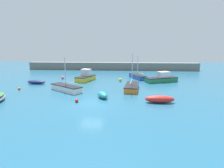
{
  "coord_description": "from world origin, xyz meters",
  "views": [
    {
      "loc": [
        3.71,
        -18.5,
        6.06
      ],
      "look_at": [
        1.71,
        8.1,
        0.56
      ],
      "focal_mm": 28.0,
      "sensor_mm": 36.0,
      "label": 1
    }
  ],
  "objects": [
    {
      "name": "ground_plane",
      "position": [
        0.0,
        0.0,
        -0.1
      ],
      "size": [
        120.0,
        120.0,
        0.2
      ],
      "primitive_type": "cube",
      "color": "#235B7A"
    },
    {
      "name": "sailboat_tall_mast",
      "position": [
        4.75,
        6.86,
        0.43
      ],
      "size": [
        2.4,
        6.13,
        5.32
      ],
      "rotation": [
        0.0,
        0.0,
        1.46
      ],
      "color": "orange",
      "rests_on": "ground_plane"
    },
    {
      "name": "mooring_buoy_red",
      "position": [
        -1.73,
        0.21,
        0.2
      ],
      "size": [
        0.39,
        0.39,
        0.39
      ],
      "primitive_type": "sphere",
      "color": "red",
      "rests_on": "ground_plane"
    },
    {
      "name": "mooring_buoy_yellow",
      "position": [
        2.86,
        13.47,
        0.29
      ],
      "size": [
        0.57,
        0.57,
        0.57
      ],
      "primitive_type": "sphere",
      "color": "yellow",
      "rests_on": "ground_plane"
    },
    {
      "name": "sailboat_short_mast",
      "position": [
        6.24,
        16.65,
        0.43
      ],
      "size": [
        3.38,
        5.33,
        4.52
      ],
      "rotation": [
        0.0,
        0.0,
        1.95
      ],
      "color": "#2D56B7",
      "rests_on": "ground_plane"
    },
    {
      "name": "sailboat_twin_hulled",
      "position": [
        -4.68,
        5.32,
        0.46
      ],
      "size": [
        5.34,
        4.42,
        4.85
      ],
      "rotation": [
        0.0,
        0.0,
        2.52
      ],
      "color": "white",
      "rests_on": "ground_plane"
    },
    {
      "name": "cabin_cruiser_white",
      "position": [
        -3.65,
        13.51,
        0.74
      ],
      "size": [
        3.28,
        4.92,
        2.2
      ],
      "rotation": [
        0.0,
        0.0,
        4.42
      ],
      "color": "yellow",
      "rests_on": "ground_plane"
    },
    {
      "name": "rowboat_blue_near",
      "position": [
        -11.58,
        10.07,
        0.33
      ],
      "size": [
        3.38,
        1.58,
        0.67
      ],
      "rotation": [
        0.0,
        0.0,
        6.19
      ],
      "color": "navy",
      "rests_on": "ground_plane"
    },
    {
      "name": "rowboat_white_midwater",
      "position": [
        7.66,
        0.79,
        0.42
      ],
      "size": [
        3.31,
        1.15,
        0.83
      ],
      "rotation": [
        0.0,
        0.0,
        3.15
      ],
      "color": "red",
      "rests_on": "ground_plane"
    },
    {
      "name": "harbor_breakwater",
      "position": [
        0.0,
        30.87,
        1.03
      ],
      "size": [
        47.35,
        2.42,
        2.06
      ],
      "primitive_type": "cube",
      "color": "slate",
      "rests_on": "ground_plane"
    },
    {
      "name": "fishing_dinghy_green",
      "position": [
        0.99,
        2.19,
        0.39
      ],
      "size": [
        1.89,
        2.35,
        0.78
      ],
      "rotation": [
        0.0,
        0.0,
        2.06
      ],
      "color": "teal",
      "rests_on": "ground_plane"
    },
    {
      "name": "mooring_buoy_pink",
      "position": [
        -8.71,
        15.05,
        0.28
      ],
      "size": [
        0.57,
        0.57,
        0.57
      ],
      "primitive_type": "sphere",
      "color": "#EA668C",
      "rests_on": "ground_plane"
    },
    {
      "name": "motorboat_grey_hull",
      "position": [
        10.41,
        13.36,
        0.65
      ],
      "size": [
        6.2,
        4.02,
        1.88
      ],
      "rotation": [
        0.0,
        0.0,
        3.53
      ],
      "color": "#287A4C",
      "rests_on": "ground_plane"
    },
    {
      "name": "mooring_buoy_orange",
      "position": [
        -11.83,
        5.46,
        0.19
      ],
      "size": [
        0.38,
        0.38,
        0.38
      ],
      "primitive_type": "sphere",
      "color": "orange",
      "rests_on": "ground_plane"
    }
  ]
}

